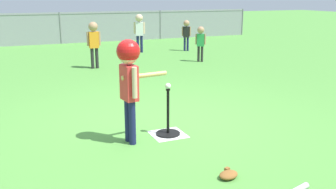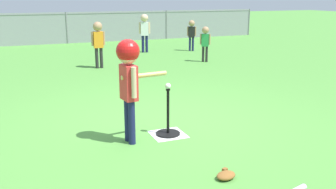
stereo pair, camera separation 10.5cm
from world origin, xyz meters
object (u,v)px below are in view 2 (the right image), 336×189
(fielder_deep_right, at_px, (98,39))
(glove_near_bats, at_px, (226,175))
(batting_tee, at_px, (168,128))
(batter_child, at_px, (129,70))
(fielder_near_right, at_px, (145,28))
(baseball_on_tee, at_px, (168,86))
(fielder_deep_left, at_px, (192,31))
(fielder_near_left, at_px, (205,39))

(fielder_deep_right, height_order, glove_near_bats, fielder_deep_right)
(batting_tee, xyz_separation_m, batter_child, (-0.53, -0.06, 0.83))
(fielder_deep_right, distance_m, fielder_near_right, 2.82)
(baseball_on_tee, bearing_deg, batter_child, -173.17)
(batter_child, xyz_separation_m, fielder_near_right, (2.61, 7.10, -0.15))
(fielder_deep_left, height_order, fielder_near_right, fielder_near_right)
(batting_tee, bearing_deg, fielder_deep_left, 62.05)
(batter_child, relative_size, fielder_near_right, 1.08)
(glove_near_bats, bearing_deg, fielder_deep_left, 66.63)
(batter_child, height_order, fielder_deep_right, batter_child)
(batting_tee, height_order, fielder_deep_right, fielder_deep_right)
(baseball_on_tee, xyz_separation_m, fielder_near_right, (2.08, 7.03, 0.11))
(batting_tee, height_order, fielder_near_left, fielder_near_left)
(batter_child, height_order, fielder_near_right, batter_child)
(baseball_on_tee, distance_m, fielder_near_right, 7.34)
(fielder_deep_right, distance_m, glove_near_bats, 6.37)
(fielder_near_left, bearing_deg, batter_child, -126.49)
(batting_tee, relative_size, batter_child, 0.48)
(baseball_on_tee, height_order, batter_child, batter_child)
(batter_child, distance_m, fielder_deep_left, 7.97)
(batter_child, bearing_deg, baseball_on_tee, 6.83)
(batter_child, relative_size, glove_near_bats, 4.97)
(fielder_near_left, xyz_separation_m, glove_near_bats, (-2.96, -6.13, -0.58))
(baseball_on_tee, distance_m, fielder_deep_right, 4.97)
(fielder_deep_right, distance_m, fielder_near_left, 2.88)
(baseball_on_tee, distance_m, fielder_near_left, 5.64)
(fielder_deep_left, bearing_deg, fielder_deep_right, -152.38)
(batting_tee, xyz_separation_m, baseball_on_tee, (0.00, 0.00, 0.57))
(batting_tee, distance_m, batter_child, 0.99)
(fielder_near_right, bearing_deg, glove_near_bats, -103.43)
(fielder_near_right, bearing_deg, batting_tee, -106.47)
(baseball_on_tee, xyz_separation_m, glove_near_bats, (0.07, -1.37, -0.63))
(fielder_deep_right, bearing_deg, fielder_near_left, -4.06)
(batter_child, distance_m, fielder_deep_right, 5.08)
(batting_tee, height_order, fielder_deep_left, fielder_deep_left)
(baseball_on_tee, distance_m, fielder_deep_left, 7.64)
(baseball_on_tee, height_order, glove_near_bats, baseball_on_tee)
(batter_child, bearing_deg, batting_tee, 6.83)
(fielder_near_left, bearing_deg, baseball_on_tee, -122.51)
(fielder_deep_left, distance_m, glove_near_bats, 8.87)
(batting_tee, bearing_deg, fielder_near_left, 57.49)
(batting_tee, height_order, fielder_near_right, fielder_near_right)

